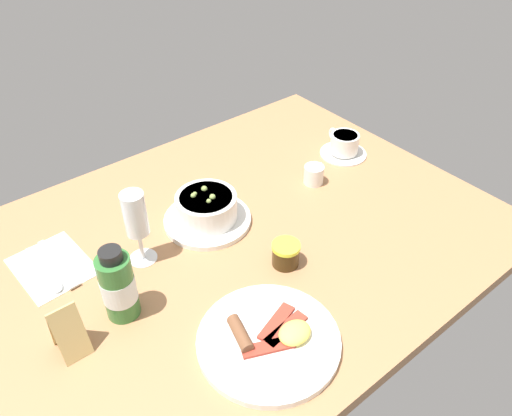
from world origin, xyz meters
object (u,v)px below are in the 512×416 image
object	(u,v)px
coffee_cup	(344,145)
sauce_bottle_green	(118,286)
porridge_bowl	(207,210)
cutlery_setting	(53,267)
wine_glass	(136,218)
jam_jar	(286,254)
menu_card	(67,329)
breakfast_plate	(270,340)
creamer_jug	(314,174)

from	to	relation	value
coffee_cup	sauce_bottle_green	distance (cm)	70.81
porridge_bowl	coffee_cup	bearing A→B (deg)	-179.34
cutlery_setting	coffee_cup	distance (cm)	75.98
wine_glass	jam_jar	world-z (taller)	wine_glass
cutlery_setting	menu_card	distance (cm)	21.66
coffee_cup	cutlery_setting	bearing A→B (deg)	-5.32
breakfast_plate	wine_glass	bearing A→B (deg)	-78.11
creamer_jug	jam_jar	size ratio (longest dim) A/B	1.00
porridge_bowl	cutlery_setting	world-z (taller)	porridge_bowl
creamer_jug	breakfast_plate	size ratio (longest dim) A/B	0.23
wine_glass	creamer_jug	bearing A→B (deg)	176.83
coffee_cup	breakfast_plate	bearing A→B (deg)	32.21
breakfast_plate	menu_card	bearing A→B (deg)	-37.19
jam_jar	breakfast_plate	bearing A→B (deg)	40.73
jam_jar	menu_card	size ratio (longest dim) A/B	0.56
breakfast_plate	porridge_bowl	bearing A→B (deg)	-106.77
porridge_bowl	breakfast_plate	bearing A→B (deg)	73.23
cutlery_setting	wine_glass	distance (cm)	20.59
cutlery_setting	menu_card	xyz separation A→B (cm)	(4.37, 20.67, 4.79)
creamer_jug	cutlery_setting	bearing A→B (deg)	-10.62
cutlery_setting	coffee_cup	size ratio (longest dim) A/B	1.38
sauce_bottle_green	menu_card	size ratio (longest dim) A/B	1.49
porridge_bowl	menu_card	xyz separation A→B (cm)	(36.48, 13.12, 1.59)
menu_card	cutlery_setting	bearing A→B (deg)	-101.95
cutlery_setting	creamer_jug	size ratio (longest dim) A/B	3.04
porridge_bowl	sauce_bottle_green	xyz separation A→B (cm)	(26.16, 11.44, 3.41)
sauce_bottle_green	wine_glass	bearing A→B (deg)	-133.05
wine_glass	sauce_bottle_green	bearing A→B (deg)	46.95
jam_jar	breakfast_plate	distance (cm)	19.64
creamer_jug	jam_jar	distance (cm)	29.00
cutlery_setting	menu_card	bearing A→B (deg)	78.05
porridge_bowl	sauce_bottle_green	distance (cm)	28.76
jam_jar	porridge_bowl	bearing A→B (deg)	-76.72
creamer_jug	wine_glass	world-z (taller)	wine_glass
menu_card	breakfast_plate	bearing A→B (deg)	142.81
cutlery_setting	wine_glass	xyz separation A→B (cm)	(-15.39, 8.87, 10.42)
jam_jar	sauce_bottle_green	bearing A→B (deg)	-16.20
porridge_bowl	creamer_jug	size ratio (longest dim) A/B	3.35
cutlery_setting	breakfast_plate	distance (cm)	46.36
creamer_jug	wine_glass	bearing A→B (deg)	-3.17
porridge_bowl	cutlery_setting	distance (cm)	33.13
cutlery_setting	wine_glass	bearing A→B (deg)	150.05
menu_card	coffee_cup	bearing A→B (deg)	-170.33
jam_jar	breakfast_plate	world-z (taller)	jam_jar
coffee_cup	creamer_jug	distance (cm)	15.53
wine_glass	cutlery_setting	bearing A→B (deg)	-29.95
breakfast_plate	coffee_cup	bearing A→B (deg)	-147.79
wine_glass	sauce_bottle_green	world-z (taller)	wine_glass
porridge_bowl	creamer_jug	xyz separation A→B (cm)	(-28.60, 3.84, -1.08)
wine_glass	jam_jar	distance (cm)	29.92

